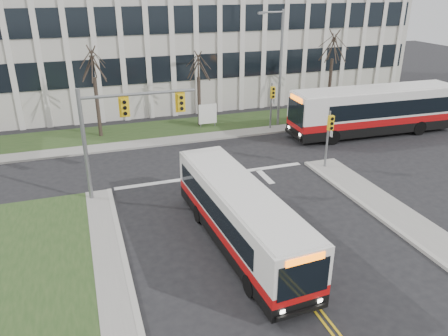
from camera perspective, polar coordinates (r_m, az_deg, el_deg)
ground at (r=20.35m, az=5.56°, el=-9.94°), size 120.00×120.00×0.00m
sidewalk_cross at (r=34.80m, az=2.93°, el=4.66°), size 44.00×1.60×0.14m
building_lawn at (r=37.30m, az=1.35°, el=5.94°), size 44.00×5.00×0.12m
office_building at (r=47.35m, az=-3.79°, el=16.91°), size 40.00×16.00×12.00m
mast_arm_signal at (r=23.67m, az=-13.97°, el=5.71°), size 6.11×0.38×6.20m
signal_pole_near at (r=27.98m, az=13.55°, el=4.64°), size 0.34×0.39×3.80m
signal_pole_far at (r=35.14m, az=6.27°, el=8.87°), size 0.34×0.39×3.80m
streetlight at (r=35.65m, az=7.16°, el=13.45°), size 2.15×0.25×9.20m
directory_sign at (r=35.77m, az=-2.15°, el=7.03°), size 1.50×0.12×2.00m
tree_left at (r=33.93m, az=-16.76°, el=12.75°), size 1.80×1.80×7.70m
tree_mid at (r=35.45m, az=-3.37°, el=13.03°), size 1.80×1.80×6.82m
tree_right at (r=39.99m, az=14.08°, el=15.04°), size 1.80×1.80×8.25m
bus_main at (r=19.56m, az=2.07°, el=-6.46°), size 2.90×10.73×2.83m
bus_cross at (r=36.12m, az=19.01°, el=6.96°), size 13.52×3.37×3.58m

